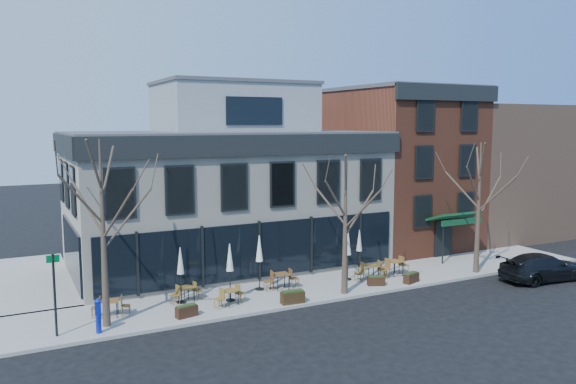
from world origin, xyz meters
name	(u,v)px	position (x,y,z in m)	size (l,w,h in m)	color
ground	(259,284)	(0.00, 0.00, 0.00)	(120.00, 120.00, 0.00)	black
sidewalk_front	(331,285)	(3.25, -2.15, 0.07)	(33.50, 4.70, 0.15)	gray
sidewalk_side	(27,281)	(-11.25, 6.00, 0.07)	(4.50, 12.00, 0.15)	gray
corner_building	(226,188)	(0.07, 5.07, 4.72)	(18.39, 10.39, 11.10)	silver
red_brick_building	(396,166)	(13.00, 4.98, 5.64)	(8.20, 11.78, 11.18)	brown
bg_building	(487,169)	(23.00, 6.00, 5.00)	(12.00, 12.00, 10.00)	#8C664C
tree_corner	(103,231)	(-8.49, -3.20, 4.25)	(3.93, 3.98, 7.92)	#382B21
tree_mid	(346,222)	(3.01, -3.90, 3.79)	(3.50, 3.55, 7.04)	#382B21
tree_right	(479,206)	(12.01, -3.90, 4.02)	(3.72, 3.77, 7.48)	#382B21
sign_pole	(54,290)	(-10.50, -3.50, 2.07)	(0.50, 0.10, 3.40)	black
parked_sedan	(543,267)	(14.41, -6.49, 0.75)	(2.11, 5.19, 1.51)	black
call_box	(98,315)	(-8.93, -3.92, 0.93)	(0.29, 0.29, 1.48)	#0C1DA5
cafe_set_0	(111,306)	(-8.13, -2.07, 0.61)	(1.76, 0.87, 0.90)	brown
cafe_set_1	(186,292)	(-4.53, -1.59, 0.61)	(1.75, 0.84, 0.90)	brown
cafe_set_2	(230,296)	(-2.85, -3.04, 0.61)	(1.76, 0.93, 0.90)	brown
cafe_set_3	(281,279)	(0.46, -1.81, 0.67)	(1.94, 0.84, 1.01)	brown
cafe_set_4	(371,271)	(5.60, -2.53, 0.67)	(1.98, 0.87, 1.02)	brown
cafe_set_5	(394,266)	(7.36, -2.31, 0.67)	(1.95, 0.83, 1.01)	brown
umbrella_0	(180,264)	(-4.81, -1.66, 2.07)	(0.44, 0.44, 2.72)	black
umbrella_1	(230,261)	(-2.59, -2.41, 2.14)	(0.45, 0.45, 2.82)	black
umbrella_2	(259,252)	(-0.59, -1.40, 2.17)	(0.46, 0.46, 2.86)	black
umbrella_3	(348,246)	(4.50, -1.90, 2.03)	(0.43, 0.43, 2.66)	black
umbrella_4	(359,243)	(5.68, -1.23, 1.96)	(0.41, 0.41, 2.57)	black
planter_0	(187,311)	(-5.15, -3.67, 0.42)	(1.03, 0.58, 0.54)	black
planter_1	(293,297)	(-0.07, -4.12, 0.46)	(1.16, 0.54, 0.63)	#322310
planter_2	(376,281)	(5.25, -3.50, 0.40)	(0.98, 0.70, 0.51)	black
planter_3	(411,278)	(7.24, -3.93, 0.42)	(1.06, 0.67, 0.55)	#311C10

